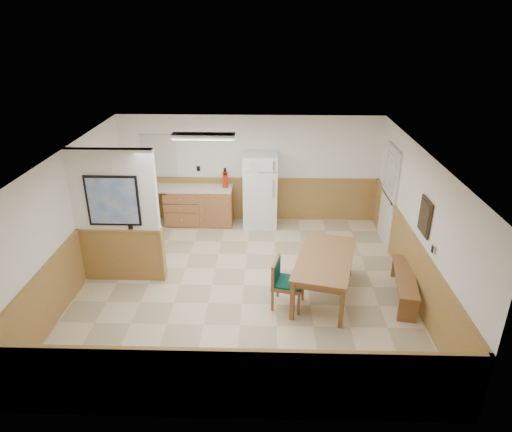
{
  "coord_description": "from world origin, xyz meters",
  "views": [
    {
      "loc": [
        0.42,
        -7.09,
        4.56
      ],
      "look_at": [
        0.21,
        0.4,
        1.21
      ],
      "focal_mm": 32.0,
      "sensor_mm": 36.0,
      "label": 1
    }
  ],
  "objects_px": {
    "dining_table": "(325,262)",
    "fire_extinguisher": "(225,179)",
    "soap_bottle": "(153,183)",
    "dining_bench": "(405,281)",
    "refrigerator": "(260,190)",
    "dining_chair": "(283,280)"
  },
  "relations": [
    {
      "from": "dining_bench",
      "to": "soap_bottle",
      "type": "distance_m",
      "value": 5.85
    },
    {
      "from": "dining_table",
      "to": "fire_extinguisher",
      "type": "bearing_deg",
      "value": 137.42
    },
    {
      "from": "dining_chair",
      "to": "soap_bottle",
      "type": "bearing_deg",
      "value": 144.52
    },
    {
      "from": "dining_table",
      "to": "soap_bottle",
      "type": "height_order",
      "value": "soap_bottle"
    },
    {
      "from": "fire_extinguisher",
      "to": "refrigerator",
      "type": "bearing_deg",
      "value": -1.18
    },
    {
      "from": "dining_bench",
      "to": "soap_bottle",
      "type": "relative_size",
      "value": 7.25
    },
    {
      "from": "refrigerator",
      "to": "soap_bottle",
      "type": "xyz_separation_m",
      "value": [
        -2.44,
        0.01,
        0.14
      ]
    },
    {
      "from": "refrigerator",
      "to": "dining_table",
      "type": "distance_m",
      "value": 3.13
    },
    {
      "from": "refrigerator",
      "to": "dining_table",
      "type": "bearing_deg",
      "value": -69.78
    },
    {
      "from": "refrigerator",
      "to": "dining_chair",
      "type": "relative_size",
      "value": 2.03
    },
    {
      "from": "dining_table",
      "to": "fire_extinguisher",
      "type": "height_order",
      "value": "fire_extinguisher"
    },
    {
      "from": "soap_bottle",
      "to": "fire_extinguisher",
      "type": "bearing_deg",
      "value": 1.79
    },
    {
      "from": "refrigerator",
      "to": "dining_bench",
      "type": "height_order",
      "value": "refrigerator"
    },
    {
      "from": "refrigerator",
      "to": "dining_bench",
      "type": "bearing_deg",
      "value": -50.86
    },
    {
      "from": "dining_bench",
      "to": "fire_extinguisher",
      "type": "relative_size",
      "value": 3.26
    },
    {
      "from": "dining_bench",
      "to": "dining_chair",
      "type": "bearing_deg",
      "value": -163.22
    },
    {
      "from": "dining_bench",
      "to": "fire_extinguisher",
      "type": "distance_m",
      "value": 4.57
    },
    {
      "from": "dining_bench",
      "to": "soap_bottle",
      "type": "bearing_deg",
      "value": 159.1
    },
    {
      "from": "fire_extinguisher",
      "to": "soap_bottle",
      "type": "xyz_separation_m",
      "value": [
        -1.65,
        -0.05,
        -0.1
      ]
    },
    {
      "from": "dining_table",
      "to": "fire_extinguisher",
      "type": "distance_m",
      "value": 3.57
    },
    {
      "from": "dining_bench",
      "to": "refrigerator",
      "type": "bearing_deg",
      "value": 140.73
    },
    {
      "from": "dining_table",
      "to": "soap_bottle",
      "type": "xyz_separation_m",
      "value": [
        -3.61,
        2.9,
        0.35
      ]
    }
  ]
}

